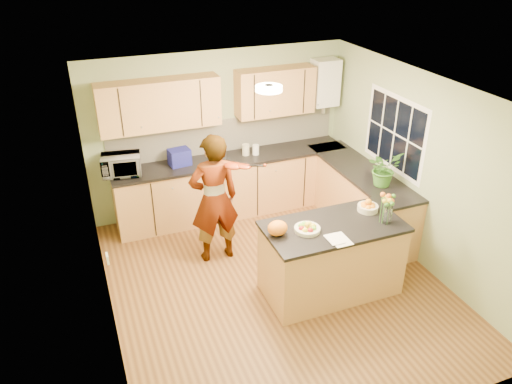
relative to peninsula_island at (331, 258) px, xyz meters
name	(u,v)px	position (x,y,z in m)	size (l,w,h in m)	color
floor	(276,284)	(-0.58, 0.35, -0.47)	(4.50, 4.50, 0.00)	brown
ceiling	(280,92)	(-0.58, 0.35, 2.03)	(4.00, 4.50, 0.02)	white
wall_back	(219,133)	(-0.58, 2.60, 0.78)	(4.00, 0.02, 2.50)	#97AA79
wall_front	(392,324)	(-0.58, -1.90, 0.78)	(4.00, 0.02, 2.50)	#97AA79
wall_left	(100,231)	(-2.58, 0.35, 0.78)	(0.02, 4.50, 2.50)	#97AA79
wall_right	(420,171)	(1.42, 0.35, 0.78)	(0.02, 4.50, 2.50)	#97AA79
back_counter	(233,185)	(-0.48, 2.30, 0.00)	(3.64, 0.62, 0.94)	tan
right_counter	(359,199)	(1.12, 1.20, 0.00)	(0.62, 2.24, 0.94)	tan
splashback	(226,135)	(-0.48, 2.58, 0.73)	(3.60, 0.02, 0.52)	#EDE6CE
upper_cabinets	(209,99)	(-0.75, 2.43, 1.38)	(3.20, 0.34, 0.70)	tan
boiler	(325,83)	(1.12, 2.44, 1.42)	(0.40, 0.30, 0.86)	white
window_right	(395,133)	(1.42, 0.95, 1.08)	(0.01, 1.30, 1.05)	white
light_switch	(107,259)	(-2.56, -0.25, 0.83)	(0.02, 0.09, 0.09)	white
ceiling_lamp	(269,88)	(-0.58, 0.65, 1.99)	(0.30, 0.30, 0.07)	#FFEABF
peninsula_island	(331,258)	(0.00, 0.00, 0.00)	(1.65, 0.85, 0.95)	tan
fruit_dish	(307,228)	(-0.35, 0.00, 0.51)	(0.30, 0.30, 0.10)	beige
orange_bowl	(368,206)	(0.55, 0.15, 0.53)	(0.25, 0.25, 0.15)	beige
flower_vase	(390,200)	(0.60, -0.18, 0.78)	(0.25, 0.25, 0.46)	silver
orange_bag	(278,228)	(-0.70, 0.05, 0.56)	(0.23, 0.20, 0.17)	orange
papers	(339,239)	(-0.10, -0.30, 0.48)	(0.21, 0.28, 0.01)	white
violinist	(214,199)	(-1.10, 1.20, 0.42)	(0.66, 0.43, 1.80)	#E9B68E
violin	(233,166)	(-0.90, 0.98, 0.96)	(0.54, 0.22, 0.11)	#570C05
microwave	(121,165)	(-2.11, 2.29, 0.61)	(0.54, 0.36, 0.30)	white
blue_box	(179,157)	(-1.27, 2.33, 0.59)	(0.30, 0.22, 0.24)	navy
kettle	(221,152)	(-0.63, 2.32, 0.58)	(0.14, 0.14, 0.27)	silver
jar_cream	(246,150)	(-0.25, 2.31, 0.55)	(0.11, 0.11, 0.17)	beige
jar_white	(256,150)	(-0.10, 2.27, 0.54)	(0.10, 0.10, 0.16)	white
potted_plant	(384,168)	(1.12, 0.69, 0.71)	(0.44, 0.38, 0.49)	#3E7B29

